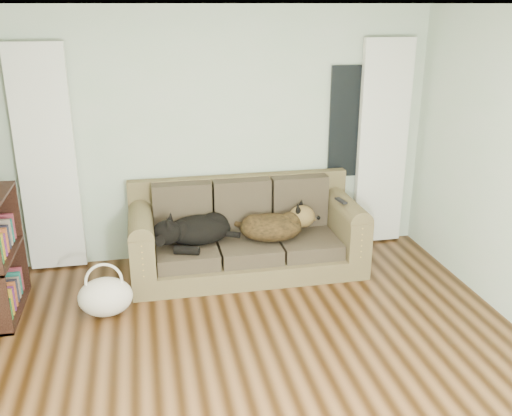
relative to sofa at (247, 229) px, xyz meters
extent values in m
plane|color=black|center=(-0.20, -1.97, -0.45)|extent=(5.00, 5.00, 0.00)
plane|color=white|center=(-0.20, -1.97, 2.15)|extent=(5.00, 5.00, 0.00)
cube|color=beige|center=(-0.20, 0.53, 0.85)|extent=(4.50, 0.04, 2.60)
cube|color=white|center=(-1.90, 0.45, 0.70)|extent=(0.55, 0.08, 2.25)
cube|color=white|center=(1.60, 0.45, 0.70)|extent=(0.55, 0.08, 2.25)
cube|color=black|center=(1.25, 0.50, 0.95)|extent=(0.50, 0.03, 1.20)
cube|color=brown|center=(0.00, 0.00, 0.00)|extent=(2.32, 1.00, 0.95)
ellipsoid|color=black|center=(-0.52, -0.01, 0.03)|extent=(0.71, 0.54, 0.28)
ellipsoid|color=black|center=(0.27, -0.05, 0.04)|extent=(0.73, 0.58, 0.29)
cube|color=black|center=(0.95, -0.11, 0.28)|extent=(0.08, 0.19, 0.02)
ellipsoid|color=beige|center=(-1.39, -0.63, -0.29)|extent=(0.57, 0.51, 0.35)
camera|label=1|loc=(-0.98, -5.25, 2.15)|focal=40.00mm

